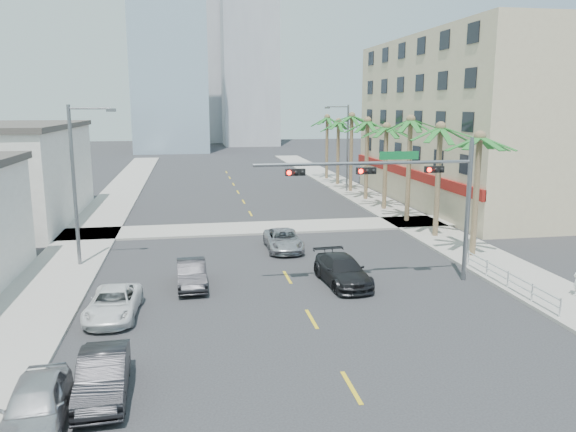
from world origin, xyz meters
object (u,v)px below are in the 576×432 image
object	(u,v)px
car_parked_near	(36,405)
car_parked_mid	(103,376)
traffic_signal_mast	(409,185)
car_lane_left	(192,274)
car_lane_right	(342,270)
car_lane_center	(283,240)
car_parked_far	(113,303)

from	to	relation	value
car_parked_near	car_parked_mid	distance (m)	2.20
traffic_signal_mast	car_parked_mid	world-z (taller)	traffic_signal_mast
car_parked_near	car_lane_left	distance (m)	12.77
car_lane_right	car_lane_center	bearing A→B (deg)	99.46
car_parked_mid	car_lane_center	bearing A→B (deg)	60.36
car_parked_far	car_lane_center	xyz separation A→B (m)	(9.08, 9.97, 0.03)
traffic_signal_mast	car_parked_far	xyz separation A→B (m)	(-14.12, -2.23, -4.45)
car_lane_left	traffic_signal_mast	bearing A→B (deg)	-8.82
car_parked_mid	car_lane_right	bearing A→B (deg)	40.06
car_parked_mid	car_lane_left	xyz separation A→B (m)	(2.80, 10.48, -0.02)
car_parked_near	car_lane_right	distance (m)	16.34
car_lane_right	traffic_signal_mast	bearing A→B (deg)	-13.39
car_parked_far	traffic_signal_mast	bearing A→B (deg)	12.05
car_parked_mid	car_parked_far	world-z (taller)	car_parked_mid
traffic_signal_mast	car_parked_far	size ratio (longest dim) A/B	2.53
car_parked_far	car_lane_left	bearing A→B (deg)	50.13
traffic_signal_mast	car_parked_far	distance (m)	14.97
traffic_signal_mast	car_lane_center	world-z (taller)	traffic_signal_mast
car_parked_near	car_lane_right	bearing A→B (deg)	39.31
car_lane_center	car_lane_left	bearing A→B (deg)	-131.34
traffic_signal_mast	car_lane_left	distance (m)	11.72
traffic_signal_mast	car_lane_left	size ratio (longest dim) A/B	2.75
car_lane_center	car_parked_near	bearing A→B (deg)	-118.28
traffic_signal_mast	car_lane_left	xyz separation A→B (m)	(-10.78, 1.35, -4.39)
car_parked_mid	car_lane_right	distance (m)	14.14
car_parked_far	car_lane_center	distance (m)	13.49
car_lane_left	car_lane_right	bearing A→B (deg)	-8.16
car_parked_far	car_lane_right	world-z (taller)	car_lane_right
traffic_signal_mast	car_parked_far	world-z (taller)	traffic_signal_mast
car_parked_far	car_lane_left	world-z (taller)	car_lane_left
car_lane_left	car_lane_center	distance (m)	8.59
car_lane_left	car_lane_center	bearing A→B (deg)	46.39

